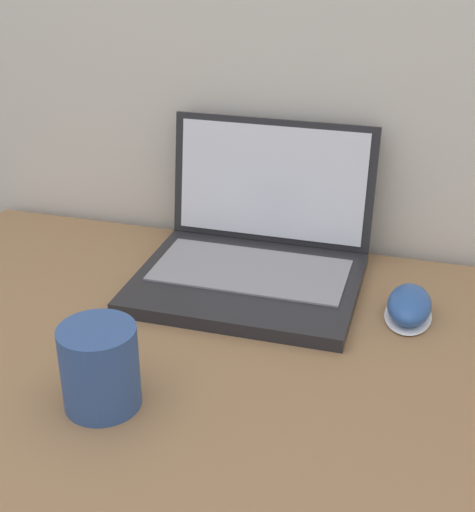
% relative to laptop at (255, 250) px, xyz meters
% --- Properties ---
extents(laptop, '(0.33, 0.30, 0.22)m').
position_rel_laptop_xyz_m(laptop, '(0.00, 0.00, 0.00)').
color(laptop, '#232326').
rests_on(laptop, desk).
extents(drink_cup, '(0.09, 0.09, 0.10)m').
position_rel_laptop_xyz_m(drink_cup, '(-0.09, -0.36, 0.01)').
color(drink_cup, '#33518C').
rests_on(drink_cup, desk).
extents(computer_mouse, '(0.07, 0.11, 0.04)m').
position_rel_laptop_xyz_m(computer_mouse, '(0.24, -0.06, -0.03)').
color(computer_mouse, white).
rests_on(computer_mouse, desk).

